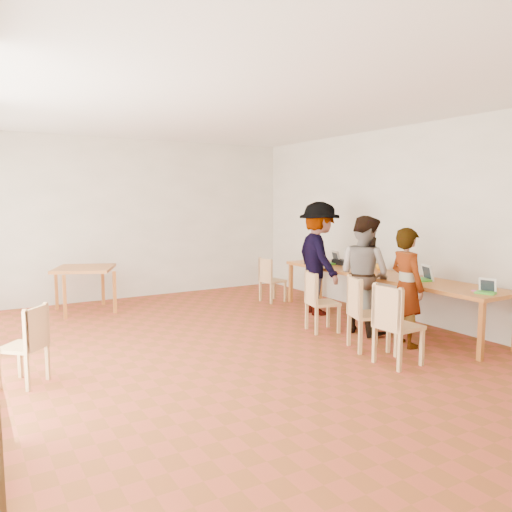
{
  "coord_description": "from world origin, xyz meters",
  "views": [
    {
      "loc": [
        -2.97,
        -5.33,
        1.89
      ],
      "look_at": [
        0.5,
        0.52,
        1.1
      ],
      "focal_mm": 35.0,
      "sensor_mm": 36.0,
      "label": 1
    }
  ],
  "objects": [
    {
      "name": "laptop_near",
      "position": [
        2.44,
        -1.66,
        0.8
      ],
      "size": [
        0.25,
        0.26,
        0.18
      ],
      "rotation": [
        0.0,
        0.0,
        0.35
      ],
      "color": "green",
      "rests_on": "communal_table"
    },
    {
      "name": "wall_back",
      "position": [
        0.0,
        4.0,
        1.5
      ],
      "size": [
        6.0,
        0.1,
        3.0
      ],
      "primitive_type": "cube",
      "color": "silver",
      "rests_on": "ground"
    },
    {
      "name": "ground",
      "position": [
        0.0,
        0.0,
        0.0
      ],
      "size": [
        8.0,
        8.0,
        0.0
      ],
      "primitive_type": "plane",
      "color": "#983C24",
      "rests_on": "ground"
    },
    {
      "name": "ceiling",
      "position": [
        0.0,
        0.0,
        3.02
      ],
      "size": [
        6.0,
        8.0,
        0.04
      ],
      "primitive_type": "cube",
      "color": "white",
      "rests_on": "wall_back"
    },
    {
      "name": "chair_near",
      "position": [
        1.15,
        -1.4,
        0.57
      ],
      "size": [
        0.45,
        0.45,
        0.49
      ],
      "rotation": [
        0.0,
        0.0,
        0.04
      ],
      "color": "tan",
      "rests_on": "ground"
    },
    {
      "name": "wall_right",
      "position": [
        3.0,
        0.0,
        1.5
      ],
      "size": [
        0.1,
        8.0,
        3.0
      ],
      "primitive_type": "cube",
      "color": "silver",
      "rests_on": "ground"
    },
    {
      "name": "condiment_cup",
      "position": [
        2.76,
        0.76,
        0.78
      ],
      "size": [
        0.08,
        0.08,
        0.06
      ],
      "primitive_type": "cylinder",
      "color": "white",
      "rests_on": "communal_table"
    },
    {
      "name": "clear_glass",
      "position": [
        2.32,
        -0.67,
        0.8
      ],
      "size": [
        0.07,
        0.07,
        0.09
      ],
      "primitive_type": "cylinder",
      "color": "silver",
      "rests_on": "communal_table"
    },
    {
      "name": "chair_empty",
      "position": [
        1.81,
        2.27,
        0.5
      ],
      "size": [
        0.41,
        0.41,
        0.43
      ],
      "rotation": [
        0.0,
        0.0,
        0.11
      ],
      "color": "tan",
      "rests_on": "ground"
    },
    {
      "name": "chair_far",
      "position": [
        1.31,
        0.19,
        0.52
      ],
      "size": [
        0.48,
        0.48,
        0.46
      ],
      "rotation": [
        0.0,
        0.0,
        -0.23
      ],
      "color": "tan",
      "rests_on": "ground"
    },
    {
      "name": "chair_mid",
      "position": [
        1.27,
        -0.76,
        0.56
      ],
      "size": [
        0.55,
        0.55,
        0.49
      ],
      "rotation": [
        0.0,
        0.0,
        -0.35
      ],
      "color": "tan",
      "rests_on": "ground"
    },
    {
      "name": "person_near",
      "position": [
        1.88,
        -0.92,
        0.76
      ],
      "size": [
        0.44,
        0.6,
        1.52
      ],
      "primitive_type": "imported",
      "rotation": [
        0.0,
        0.0,
        1.42
      ],
      "color": "gray",
      "rests_on": "ground"
    },
    {
      "name": "pink_phone",
      "position": [
        2.43,
        -1.53,
        0.76
      ],
      "size": [
        0.05,
        0.1,
        0.01
      ],
      "primitive_type": "cube",
      "color": "#CB438E",
      "rests_on": "communal_table"
    },
    {
      "name": "black_pouch",
      "position": [
        2.63,
        1.27,
        0.8
      ],
      "size": [
        0.16,
        0.26,
        0.09
      ],
      "primitive_type": "cube",
      "color": "black",
      "rests_on": "communal_table"
    },
    {
      "name": "green_bottle",
      "position": [
        2.74,
        0.73,
        0.89
      ],
      "size": [
        0.07,
        0.07,
        0.28
      ],
      "primitive_type": "cylinder",
      "color": "#1C6D20",
      "rests_on": "communal_table"
    },
    {
      "name": "communal_table",
      "position": [
        2.5,
        0.13,
        0.7
      ],
      "size": [
        0.8,
        4.0,
        0.75
      ],
      "color": "#AD6226",
      "rests_on": "ground"
    },
    {
      "name": "person_far",
      "position": [
        2.02,
        1.08,
        0.92
      ],
      "size": [
        0.96,
        1.32,
        1.84
      ],
      "primitive_type": "imported",
      "rotation": [
        0.0,
        0.0,
        1.32
      ],
      "color": "gray",
      "rests_on": "ground"
    },
    {
      "name": "yellow_mug",
      "position": [
        2.73,
        0.41,
        0.8
      ],
      "size": [
        0.15,
        0.15,
        0.11
      ],
      "primitive_type": "imported",
      "rotation": [
        0.0,
        0.0,
        0.1
      ],
      "color": "orange",
      "rests_on": "communal_table"
    },
    {
      "name": "laptop_far",
      "position": [
        2.6,
        1.41,
        0.81
      ],
      "size": [
        0.29,
        0.31,
        0.23
      ],
      "rotation": [
        0.0,
        0.0,
        -0.25
      ],
      "color": "green",
      "rests_on": "communal_table"
    },
    {
      "name": "chair_spare",
      "position": [
        -2.43,
        0.04,
        0.5
      ],
      "size": [
        0.54,
        0.54,
        0.43
      ],
      "rotation": [
        0.0,
        0.0,
        2.41
      ],
      "color": "tan",
      "rests_on": "ground"
    },
    {
      "name": "laptop_mid",
      "position": [
        2.54,
        -0.63,
        0.81
      ],
      "size": [
        0.3,
        0.32,
        0.22
      ],
      "rotation": [
        0.0,
        0.0,
        -0.34
      ],
      "color": "green",
      "rests_on": "communal_table"
    },
    {
      "name": "person_mid",
      "position": [
        1.86,
        -0.16,
        0.83
      ],
      "size": [
        0.69,
        0.85,
        1.65
      ],
      "primitive_type": "imported",
      "rotation": [
        0.0,
        0.0,
        1.66
      ],
      "color": "gray",
      "rests_on": "ground"
    },
    {
      "name": "side_table",
      "position": [
        -1.24,
        3.2,
        0.67
      ],
      "size": [
        0.9,
        0.9,
        0.75
      ],
      "rotation": [
        0.0,
        0.0,
        -0.42
      ],
      "color": "#AD6226",
      "rests_on": "ground"
    }
  ]
}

